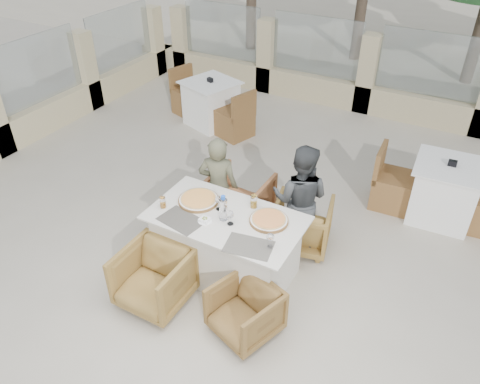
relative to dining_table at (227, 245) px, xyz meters
The scene contains 24 objects.
ground 0.40m from the dining_table, 44.84° to the left, with size 80.00×80.00×0.00m, color #B8B09D.
sand_patch 14.07m from the dining_table, 89.73° to the left, with size 30.00×16.00×0.01m, color beige.
perimeter_wall_far 4.88m from the dining_table, 89.22° to the left, with size 10.00×0.34×1.60m, color #C6B78C, non-canonical shape.
perimeter_wall_left 4.72m from the dining_table, 160.54° to the left, with size 0.34×7.00×1.60m, color beige, non-canonical shape.
dining_table is the anchor object (origin of this frame).
placemat_near_left 0.60m from the dining_table, 144.05° to the right, with size 0.45×0.30×0.00m, color #524D46.
placemat_near_right 0.64m from the dining_table, 34.42° to the right, with size 0.45×0.30×0.00m, color #5F5B52.
pizza_left 0.58m from the dining_table, 166.87° to the left, with size 0.44×0.44×0.06m, color orange.
pizza_right 0.60m from the dining_table, 18.65° to the left, with size 0.40×0.40×0.05m, color #E9581F.
water_bottle 0.53m from the dining_table, 92.48° to the right, with size 0.08×0.08×0.29m, color #ADD1E4.
wine_glass_centre 0.50m from the dining_table, 148.85° to the left, with size 0.08×0.08×0.18m, color white, non-canonical shape.
wine_glass_near 0.49m from the dining_table, 38.43° to the right, with size 0.08×0.08×0.18m, color silver, non-canonical shape.
wine_glass_corner 0.79m from the dining_table, 18.23° to the right, with size 0.08×0.08×0.18m, color white, non-canonical shape.
beer_glass_left 0.82m from the dining_table, 165.21° to the right, with size 0.06×0.06×0.13m, color orange.
beer_glass_right 0.57m from the dining_table, 59.63° to the left, with size 0.07×0.07×0.14m, color gold.
olive_dish 0.46m from the dining_table, 133.39° to the right, with size 0.11×0.11×0.04m, color white, non-canonical shape.
armchair_far_left 0.93m from the dining_table, 110.60° to the left, with size 0.71×0.73×0.67m, color #995F37.
armchair_far_right 0.99m from the dining_table, 57.43° to the left, with size 0.64×0.66×0.60m, color olive.
armchair_near_left 0.84m from the dining_table, 121.12° to the right, with size 0.67×0.69×0.62m, color olive.
armchair_near_right 0.84m from the dining_table, 47.77° to the right, with size 0.57×0.59×0.54m, color brown.
diner_left 0.78m from the dining_table, 127.31° to the left, with size 0.47×0.31×1.29m, color #57573F.
diner_right 0.97m from the dining_table, 57.34° to the left, with size 0.66×0.51×1.35m, color #3A3D3F.
bg_table_a 3.69m from the dining_table, 124.44° to the left, with size 1.64×0.82×0.77m, color white, non-canonical shape.
bg_table_b 2.88m from the dining_table, 49.36° to the left, with size 1.64×0.82×0.77m, color white, non-canonical shape.
Camera 1 is at (1.89, -3.31, 3.72)m, focal length 35.00 mm.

